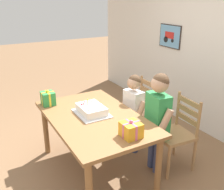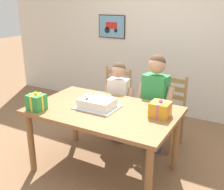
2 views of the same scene
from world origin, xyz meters
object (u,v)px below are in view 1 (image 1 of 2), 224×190
at_px(dining_table, 95,123).
at_px(chair_right, 176,133).
at_px(birthday_cake, 91,110).
at_px(gift_box_red_large, 131,130).
at_px(child_older, 158,114).
at_px(child_younger, 133,106).
at_px(gift_box_beside_cake, 48,98).
at_px(chair_left, 139,110).

bearing_deg(dining_table, chair_right, 66.65).
relative_size(birthday_cake, gift_box_red_large, 2.29).
height_order(dining_table, child_older, child_older).
distance_m(gift_box_red_large, child_younger, 0.93).
relative_size(birthday_cake, child_older, 0.35).
bearing_deg(gift_box_red_large, child_older, 115.05).
xyz_separation_m(gift_box_beside_cake, child_older, (0.94, 1.00, -0.07)).
bearing_deg(birthday_cake, chair_right, 62.76).
bearing_deg(child_younger, child_older, -0.04).
distance_m(birthday_cake, child_older, 0.77).
relative_size(dining_table, chair_left, 1.68).
height_order(gift_box_red_large, child_younger, child_younger).
bearing_deg(chair_right, child_younger, -154.38).
xyz_separation_m(birthday_cake, child_younger, (-0.08, 0.65, -0.12)).
height_order(birthday_cake, child_older, child_older).
bearing_deg(gift_box_red_large, gift_box_beside_cake, -158.53).
xyz_separation_m(dining_table, chair_left, (-0.39, 0.92, -0.19)).
height_order(dining_table, gift_box_red_large, gift_box_red_large).
distance_m(birthday_cake, chair_right, 1.09).
bearing_deg(dining_table, chair_left, 113.06).
bearing_deg(dining_table, child_younger, 104.03).
height_order(gift_box_beside_cake, chair_right, gift_box_beside_cake).
xyz_separation_m(birthday_cake, chair_right, (0.47, 0.92, -0.33)).
bearing_deg(dining_table, gift_box_beside_cake, -149.41).
distance_m(chair_right, child_younger, 0.65).
bearing_deg(birthday_cake, gift_box_beside_cake, -146.02).
relative_size(birthday_cake, chair_left, 0.48).
bearing_deg(child_older, chair_right, 77.18).
bearing_deg(gift_box_beside_cake, dining_table, 30.59).
xyz_separation_m(chair_right, child_younger, (-0.56, -0.27, 0.20)).
bearing_deg(chair_right, gift_box_red_large, -76.71).
bearing_deg(dining_table, child_older, 62.70).
xyz_separation_m(chair_left, child_older, (0.73, -0.27, 0.29)).
xyz_separation_m(gift_box_red_large, chair_left, (-0.98, 0.81, -0.35)).
height_order(chair_left, chair_right, same).
bearing_deg(gift_box_beside_cake, chair_left, 80.60).
bearing_deg(child_younger, gift_box_beside_cake, -113.59).
bearing_deg(birthday_cake, child_older, 57.67).
distance_m(birthday_cake, gift_box_beside_cake, 0.63).
relative_size(chair_right, child_younger, 0.83).
distance_m(dining_table, chair_left, 1.01).
height_order(birthday_cake, gift_box_red_large, birthday_cake).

